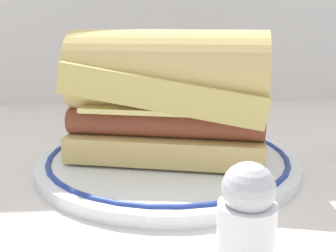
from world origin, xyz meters
name	(u,v)px	position (x,y,z in m)	size (l,w,h in m)	color
ground_plane	(156,161)	(0.00, 0.00, 0.00)	(1.50, 1.50, 0.00)	silver
plate	(168,159)	(0.01, -0.01, 0.01)	(0.28, 0.28, 0.01)	white
sausage_sandwich	(168,94)	(0.01, -0.01, 0.08)	(0.22, 0.15, 0.13)	tan
salt_shaker	(246,232)	(0.04, -0.23, 0.04)	(0.03, 0.03, 0.08)	white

